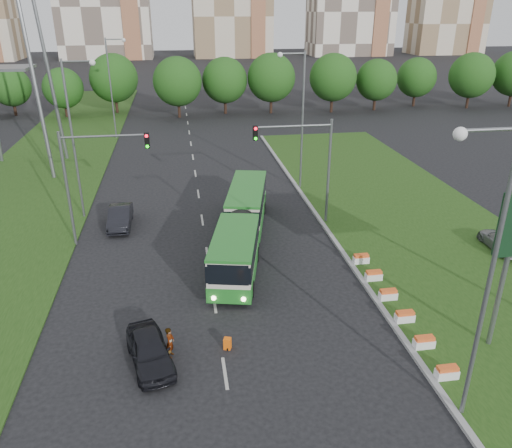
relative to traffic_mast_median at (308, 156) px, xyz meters
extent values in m
plane|color=black|center=(-4.78, -10.00, -5.35)|extent=(360.00, 360.00, 0.00)
cube|color=#1D3E11|center=(8.22, -2.00, -5.27)|extent=(14.00, 60.00, 0.15)
cube|color=gray|center=(1.27, -2.00, -5.26)|extent=(0.30, 60.00, 0.18)
cube|color=#1D3E11|center=(-22.78, 15.00, -5.30)|extent=(12.00, 110.00, 0.10)
cylinder|color=slate|center=(5.22, -16.00, -2.55)|extent=(0.24, 0.24, 5.60)
cylinder|color=slate|center=(1.62, 0.00, -1.35)|extent=(0.20, 0.20, 8.00)
cylinder|color=slate|center=(-1.13, 0.00, 2.25)|extent=(5.50, 0.14, 0.14)
cube|color=black|center=(-3.88, 0.00, 1.85)|extent=(0.32, 0.32, 1.00)
cylinder|color=slate|center=(-16.78, -1.00, -1.35)|extent=(0.20, 0.20, 8.00)
cylinder|color=slate|center=(-14.03, -1.00, 2.25)|extent=(5.50, 0.14, 0.14)
cube|color=black|center=(-11.28, -1.00, 1.85)|extent=(0.32, 0.32, 1.00)
cube|color=beige|center=(-5.44, -7.73, -3.67)|extent=(2.41, 6.64, 2.60)
cube|color=beige|center=(-5.44, 0.79, -3.67)|extent=(2.41, 8.09, 2.60)
cylinder|color=black|center=(-5.44, -3.83, -3.71)|extent=(2.41, 1.20, 2.41)
cube|color=#207324|center=(-5.44, -7.73, -4.53)|extent=(2.48, 6.69, 0.91)
cube|color=#207324|center=(-5.44, 0.79, -4.53)|extent=(2.48, 8.13, 0.91)
cube|color=black|center=(-5.44, -7.73, -3.23)|extent=(2.48, 6.69, 1.01)
cube|color=black|center=(-5.44, 0.79, -3.23)|extent=(2.48, 8.13, 1.01)
imported|color=black|center=(-11.14, -14.76, -4.62)|extent=(2.71, 4.60, 1.47)
imported|color=black|center=(-13.94, 1.76, -4.60)|extent=(1.61, 4.56, 1.50)
imported|color=gray|center=(12.01, -6.56, -4.59)|extent=(1.99, 4.29, 1.21)
imported|color=gray|center=(-10.20, -14.38, -4.56)|extent=(0.51, 0.65, 1.58)
cube|color=#FF640D|center=(-7.48, -14.24, -5.05)|extent=(0.35, 0.30, 0.59)
cylinder|color=black|center=(-7.48, -14.39, -5.28)|extent=(0.04, 0.14, 0.14)
camera|label=1|loc=(-9.19, -34.08, 9.97)|focal=35.00mm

